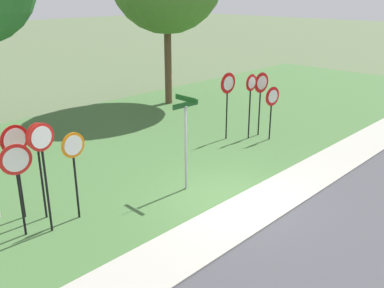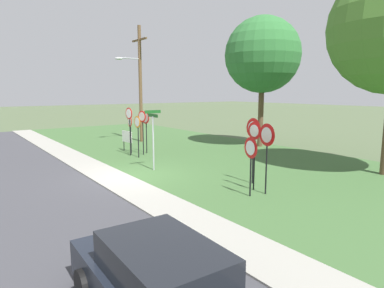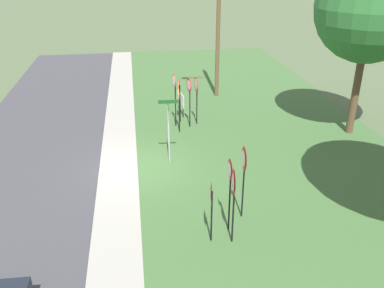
% 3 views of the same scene
% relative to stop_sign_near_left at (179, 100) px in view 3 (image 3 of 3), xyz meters
% --- Properties ---
extents(ground_plane, '(160.00, 160.00, 0.00)m').
position_rel_stop_sign_near_left_xyz_m(ground_plane, '(3.56, -2.18, -1.72)').
color(ground_plane, '#4C5B3D').
extents(road_asphalt, '(44.00, 6.40, 0.01)m').
position_rel_stop_sign_near_left_xyz_m(road_asphalt, '(3.56, -6.98, -1.71)').
color(road_asphalt, '#3D3D42').
rests_on(road_asphalt, ground_plane).
extents(sidewalk_strip, '(44.00, 1.60, 0.06)m').
position_rel_stop_sign_near_left_xyz_m(sidewalk_strip, '(3.56, -2.98, -1.69)').
color(sidewalk_strip, '#99968C').
rests_on(sidewalk_strip, ground_plane).
extents(grass_median, '(44.00, 12.00, 0.04)m').
position_rel_stop_sign_near_left_xyz_m(grass_median, '(3.56, 3.82, -1.70)').
color(grass_median, '#3D6033').
rests_on(grass_median, ground_plane).
extents(stop_sign_near_left, '(0.65, 0.10, 2.34)m').
position_rel_stop_sign_near_left_xyz_m(stop_sign_near_left, '(0.00, 0.00, 0.00)').
color(stop_sign_near_left, black).
rests_on(stop_sign_near_left, grass_median).
extents(stop_sign_near_right, '(0.65, 0.15, 2.58)m').
position_rel_stop_sign_near_left_xyz_m(stop_sign_near_right, '(-0.59, 0.61, 0.18)').
color(stop_sign_near_right, black).
rests_on(stop_sign_near_right, grass_median).
extents(stop_sign_far_left, '(0.67, 0.12, 2.78)m').
position_rel_stop_sign_near_left_xyz_m(stop_sign_far_left, '(-0.83, -0.09, 0.32)').
color(stop_sign_far_left, black).
rests_on(stop_sign_far_left, grass_median).
extents(stop_sign_far_center, '(0.73, 0.15, 2.34)m').
position_rel_stop_sign_near_left_xyz_m(stop_sign_far_center, '(-1.36, 0.20, 0.02)').
color(stop_sign_far_center, black).
rests_on(stop_sign_far_center, grass_median).
extents(stop_sign_far_right, '(0.74, 0.12, 2.52)m').
position_rel_stop_sign_near_left_xyz_m(stop_sign_far_right, '(-0.98, 1.04, 0.16)').
color(stop_sign_far_right, black).
rests_on(stop_sign_far_right, grass_median).
extents(yield_sign_near_left, '(0.75, 0.15, 2.12)m').
position_rel_stop_sign_near_left_xyz_m(yield_sign_near_left, '(8.69, -0.03, -0.11)').
color(yield_sign_near_left, black).
rests_on(yield_sign_near_left, grass_median).
extents(yield_sign_near_right, '(0.81, 0.11, 2.65)m').
position_rel_stop_sign_near_left_xyz_m(yield_sign_near_right, '(7.56, 1.26, 0.32)').
color(yield_sign_near_right, black).
rests_on(yield_sign_near_right, grass_median).
extents(yield_sign_far_left, '(0.81, 0.13, 2.57)m').
position_rel_stop_sign_near_left_xyz_m(yield_sign_far_left, '(8.84, 0.61, 0.25)').
color(yield_sign_far_left, black).
rests_on(yield_sign_far_left, grass_median).
extents(yield_sign_far_right, '(0.66, 0.10, 2.59)m').
position_rel_stop_sign_near_left_xyz_m(yield_sign_far_right, '(8.21, 0.65, 0.24)').
color(yield_sign_far_right, black).
rests_on(yield_sign_far_right, grass_median).
extents(street_name_post, '(0.96, 0.82, 2.83)m').
position_rel_stop_sign_near_left_xyz_m(street_name_post, '(3.16, -0.78, 0.01)').
color(street_name_post, '#9EA0A8').
rests_on(street_name_post, grass_median).
extents(utility_pole, '(2.10, 2.02, 8.30)m').
position_rel_stop_sign_near_left_xyz_m(utility_pole, '(-5.39, 2.88, 2.81)').
color(utility_pole, brown).
rests_on(utility_pole, grass_median).
extents(notice_board, '(1.10, 0.15, 1.25)m').
position_rel_stop_sign_near_left_xyz_m(notice_board, '(-2.34, 0.42, -0.84)').
color(notice_board, black).
rests_on(notice_board, grass_median).
extents(oak_tree_left, '(4.94, 4.94, 8.51)m').
position_rel_stop_sign_near_left_xyz_m(oak_tree_left, '(1.26, 8.50, 4.34)').
color(oak_tree_left, brown).
rests_on(oak_tree_left, grass_median).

